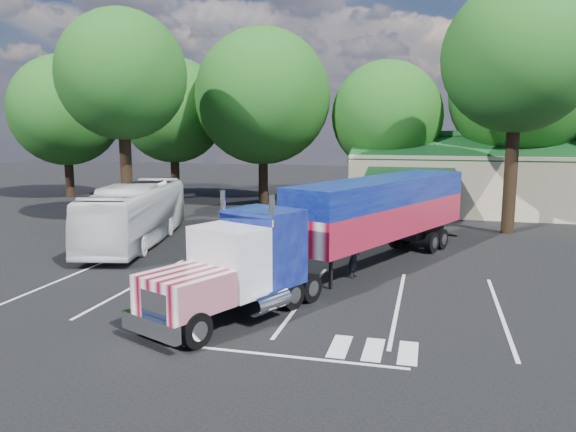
% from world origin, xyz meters
% --- Properties ---
extents(ground, '(120.00, 120.00, 0.00)m').
position_xyz_m(ground, '(0.00, 0.00, 0.00)').
color(ground, black).
rests_on(ground, ground).
extents(event_hall, '(24.20, 14.12, 5.55)m').
position_xyz_m(event_hall, '(13.74, 17.81, 2.21)').
color(event_hall, tan).
rests_on(event_hall, ground).
extents(tree_row_a, '(9.00, 9.00, 11.68)m').
position_xyz_m(tree_row_a, '(-22.00, 16.50, 7.16)').
color(tree_row_a, black).
rests_on(tree_row_a, ground).
extents(tree_row_b, '(8.40, 8.40, 11.35)m').
position_xyz_m(tree_row_b, '(-13.00, 17.80, 7.13)').
color(tree_row_b, black).
rests_on(tree_row_b, ground).
extents(tree_row_c, '(10.00, 10.00, 13.05)m').
position_xyz_m(tree_row_c, '(-5.00, 16.20, 8.04)').
color(tree_row_c, black).
rests_on(tree_row_c, ground).
extents(tree_row_d, '(8.00, 8.00, 10.60)m').
position_xyz_m(tree_row_d, '(4.00, 17.50, 6.58)').
color(tree_row_d, black).
rests_on(tree_row_d, ground).
extents(tree_row_e, '(9.60, 9.60, 12.90)m').
position_xyz_m(tree_row_e, '(13.00, 18.00, 8.09)').
color(tree_row_e, black).
rests_on(tree_row_e, ground).
extents(tree_near_left, '(7.60, 7.60, 12.65)m').
position_xyz_m(tree_near_left, '(-10.50, 6.00, 8.81)').
color(tree_near_left, black).
rests_on(tree_near_left, ground).
extents(tree_near_right, '(8.00, 8.00, 13.50)m').
position_xyz_m(tree_near_right, '(11.50, 8.50, 9.46)').
color(tree_near_right, black).
rests_on(tree_near_right, ground).
extents(semi_truck, '(9.58, 17.61, 3.84)m').
position_xyz_m(semi_truck, '(4.33, -2.27, 2.17)').
color(semi_truck, black).
rests_on(semi_truck, ground).
extents(woman, '(0.49, 0.66, 1.65)m').
position_xyz_m(woman, '(4.50, -2.93, 0.82)').
color(woman, black).
rests_on(woman, ground).
extents(bicycle, '(1.08, 1.94, 0.97)m').
position_xyz_m(bicycle, '(1.80, 6.55, 0.48)').
color(bicycle, black).
rests_on(bicycle, ground).
extents(tour_bus, '(4.82, 11.13, 3.02)m').
position_xyz_m(tour_bus, '(-7.00, 0.77, 1.51)').
color(tour_bus, silver).
rests_on(tour_bus, ground).
extents(silver_sedan, '(4.05, 2.53, 1.26)m').
position_xyz_m(silver_sedan, '(10.62, 14.00, 0.63)').
color(silver_sedan, '#989B9F').
rests_on(silver_sedan, ground).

